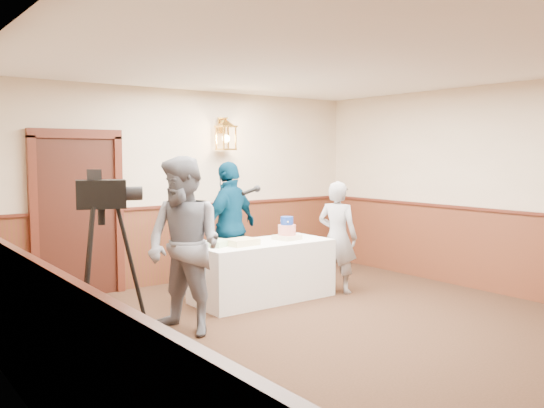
# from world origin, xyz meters

# --- Properties ---
(ground) EXTENTS (7.00, 7.00, 0.00)m
(ground) POSITION_xyz_m (0.00, 0.00, 0.00)
(ground) COLOR #312013
(ground) RESTS_ON ground
(room_shell) EXTENTS (6.02, 7.02, 2.81)m
(room_shell) POSITION_xyz_m (-0.05, 0.45, 1.52)
(room_shell) COLOR beige
(room_shell) RESTS_ON ground
(display_table) EXTENTS (1.80, 0.80, 0.75)m
(display_table) POSITION_xyz_m (0.25, 1.90, 0.38)
(display_table) COLOR white
(display_table) RESTS_ON ground
(tiered_cake) EXTENTS (0.33, 0.33, 0.30)m
(tiered_cake) POSITION_xyz_m (0.63, 1.88, 0.87)
(tiered_cake) COLOR beige
(tiered_cake) RESTS_ON display_table
(sheet_cake_yellow) EXTENTS (0.41, 0.33, 0.08)m
(sheet_cake_yellow) POSITION_xyz_m (-0.11, 1.84, 0.79)
(sheet_cake_yellow) COLOR #ECDC8D
(sheet_cake_yellow) RESTS_ON display_table
(sheet_cake_green) EXTENTS (0.38, 0.34, 0.07)m
(sheet_cake_green) POSITION_xyz_m (-0.38, 1.95, 0.79)
(sheet_cake_green) COLOR #94D297
(sheet_cake_green) RESTS_ON display_table
(interviewer) EXTENTS (1.63, 1.09, 1.85)m
(interviewer) POSITION_xyz_m (-1.22, 1.24, 0.93)
(interviewer) COLOR slate
(interviewer) RESTS_ON ground
(baker) EXTENTS (0.55, 0.65, 1.51)m
(baker) POSITION_xyz_m (1.28, 1.61, 0.76)
(baker) COLOR gray
(baker) RESTS_ON ground
(assistant_p) EXTENTS (1.12, 0.79, 1.77)m
(assistant_p) POSITION_xyz_m (0.19, 2.56, 0.89)
(assistant_p) COLOR #052F4B
(assistant_p) RESTS_ON ground
(tv_camera_rig) EXTENTS (0.65, 0.60, 1.65)m
(tv_camera_rig) POSITION_xyz_m (-2.26, 0.75, 0.74)
(tv_camera_rig) COLOR black
(tv_camera_rig) RESTS_ON ground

